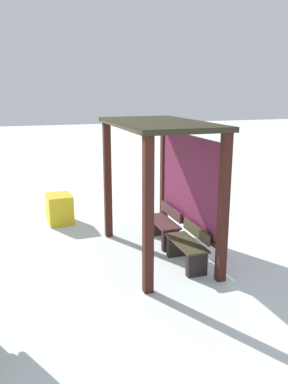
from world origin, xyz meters
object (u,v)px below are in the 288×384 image
object	(u,v)px
bench_center_inside	(187,248)
grit_bin	(60,209)
bench_left_inside	(164,227)
bus_shelter	(170,161)

from	to	relation	value
bench_center_inside	grit_bin	world-z (taller)	bench_center_inside
bench_left_inside	grit_bin	bearing A→B (deg)	-136.30
grit_bin	bus_shelter	bearing A→B (deg)	34.46
bus_shelter	bench_left_inside	size ratio (longest dim) A/B	2.65
bus_shelter	bench_left_inside	bearing A→B (deg)	168.05
bus_shelter	bench_center_inside	xyz separation A→B (m)	(0.59, 0.13, -1.49)
bench_center_inside	bus_shelter	bearing A→B (deg)	-167.91
bench_left_inside	bench_center_inside	xyz separation A→B (m)	(1.18, 0.00, -0.02)
bus_shelter	bench_center_inside	bearing A→B (deg)	12.09
bench_left_inside	bench_center_inside	world-z (taller)	bench_left_inside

